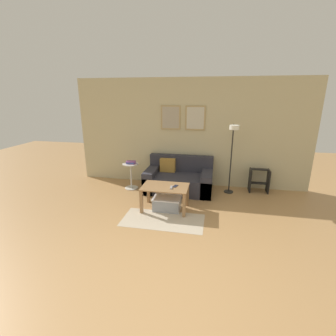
{
  "coord_description": "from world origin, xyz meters",
  "views": [
    {
      "loc": [
        0.63,
        -2.18,
        2.18
      ],
      "look_at": [
        -0.22,
        2.09,
        0.85
      ],
      "focal_mm": 26.0,
      "sensor_mm": 36.0,
      "label": 1
    }
  ],
  "objects_px": {
    "floor_lamp": "(233,145)",
    "cell_phone": "(175,186)",
    "storage_bin": "(167,203)",
    "book_stack": "(131,162)",
    "coffee_table": "(165,191)",
    "side_table": "(131,173)",
    "remote_control": "(171,187)",
    "couch": "(179,179)",
    "step_stool": "(259,180)"
  },
  "relations": [
    {
      "from": "floor_lamp",
      "to": "side_table",
      "type": "bearing_deg",
      "value": -179.09
    },
    {
      "from": "couch",
      "to": "step_stool",
      "type": "relative_size",
      "value": 2.86
    },
    {
      "from": "storage_bin",
      "to": "remote_control",
      "type": "distance_m",
      "value": 0.37
    },
    {
      "from": "remote_control",
      "to": "cell_phone",
      "type": "height_order",
      "value": "remote_control"
    },
    {
      "from": "floor_lamp",
      "to": "remote_control",
      "type": "bearing_deg",
      "value": -137.75
    },
    {
      "from": "floor_lamp",
      "to": "book_stack",
      "type": "height_order",
      "value": "floor_lamp"
    },
    {
      "from": "coffee_table",
      "to": "storage_bin",
      "type": "bearing_deg",
      "value": -12.96
    },
    {
      "from": "couch",
      "to": "floor_lamp",
      "type": "distance_m",
      "value": 1.45
    },
    {
      "from": "remote_control",
      "to": "step_stool",
      "type": "distance_m",
      "value": 2.27
    },
    {
      "from": "couch",
      "to": "storage_bin",
      "type": "bearing_deg",
      "value": -93.71
    },
    {
      "from": "couch",
      "to": "remote_control",
      "type": "xyz_separation_m",
      "value": [
        0.02,
        -1.12,
        0.22
      ]
    },
    {
      "from": "remote_control",
      "to": "side_table",
      "type": "bearing_deg",
      "value": 133.79
    },
    {
      "from": "coffee_table",
      "to": "floor_lamp",
      "type": "bearing_deg",
      "value": 37.48
    },
    {
      "from": "couch",
      "to": "floor_lamp",
      "type": "relative_size",
      "value": 0.97
    },
    {
      "from": "couch",
      "to": "cell_phone",
      "type": "height_order",
      "value": "couch"
    },
    {
      "from": "side_table",
      "to": "book_stack",
      "type": "bearing_deg",
      "value": -8.39
    },
    {
      "from": "side_table",
      "to": "remote_control",
      "type": "height_order",
      "value": "side_table"
    },
    {
      "from": "storage_bin",
      "to": "cell_phone",
      "type": "xyz_separation_m",
      "value": [
        0.15,
        0.05,
        0.35
      ]
    },
    {
      "from": "book_stack",
      "to": "floor_lamp",
      "type": "bearing_deg",
      "value": 0.97
    },
    {
      "from": "couch",
      "to": "floor_lamp",
      "type": "height_order",
      "value": "floor_lamp"
    },
    {
      "from": "couch",
      "to": "coffee_table",
      "type": "bearing_deg",
      "value": -95.92
    },
    {
      "from": "floor_lamp",
      "to": "storage_bin",
      "type": "bearing_deg",
      "value": -141.34
    },
    {
      "from": "coffee_table",
      "to": "side_table",
      "type": "distance_m",
      "value": 1.39
    },
    {
      "from": "coffee_table",
      "to": "remote_control",
      "type": "bearing_deg",
      "value": -23.79
    },
    {
      "from": "coffee_table",
      "to": "side_table",
      "type": "relative_size",
      "value": 1.44
    },
    {
      "from": "coffee_table",
      "to": "storage_bin",
      "type": "height_order",
      "value": "coffee_table"
    },
    {
      "from": "coffee_table",
      "to": "book_stack",
      "type": "distance_m",
      "value": 1.4
    },
    {
      "from": "couch",
      "to": "coffee_table",
      "type": "distance_m",
      "value": 1.07
    },
    {
      "from": "coffee_table",
      "to": "book_stack",
      "type": "bearing_deg",
      "value": 137.45
    },
    {
      "from": "step_stool",
      "to": "floor_lamp",
      "type": "bearing_deg",
      "value": -153.41
    },
    {
      "from": "storage_bin",
      "to": "cell_phone",
      "type": "distance_m",
      "value": 0.39
    },
    {
      "from": "step_stool",
      "to": "coffee_table",
      "type": "bearing_deg",
      "value": -146.0
    },
    {
      "from": "book_stack",
      "to": "remote_control",
      "type": "height_order",
      "value": "book_stack"
    },
    {
      "from": "storage_bin",
      "to": "floor_lamp",
      "type": "relative_size",
      "value": 0.34
    },
    {
      "from": "cell_phone",
      "to": "side_table",
      "type": "bearing_deg",
      "value": 158.78
    },
    {
      "from": "cell_phone",
      "to": "coffee_table",
      "type": "bearing_deg",
      "value": -153.46
    },
    {
      "from": "cell_phone",
      "to": "step_stool",
      "type": "bearing_deg",
      "value": 50.96
    },
    {
      "from": "remote_control",
      "to": "cell_phone",
      "type": "xyz_separation_m",
      "value": [
        0.06,
        0.1,
        -0.01
      ]
    },
    {
      "from": "couch",
      "to": "book_stack",
      "type": "relative_size",
      "value": 6.75
    },
    {
      "from": "side_table",
      "to": "book_stack",
      "type": "height_order",
      "value": "book_stack"
    },
    {
      "from": "side_table",
      "to": "step_stool",
      "type": "distance_m",
      "value": 2.99
    },
    {
      "from": "cell_phone",
      "to": "book_stack",
      "type": "bearing_deg",
      "value": 158.53
    },
    {
      "from": "coffee_table",
      "to": "remote_control",
      "type": "xyz_separation_m",
      "value": [
        0.13,
        -0.06,
        0.11
      ]
    },
    {
      "from": "side_table",
      "to": "step_stool",
      "type": "height_order",
      "value": "side_table"
    },
    {
      "from": "side_table",
      "to": "cell_phone",
      "type": "bearing_deg",
      "value": -36.18
    },
    {
      "from": "couch",
      "to": "step_stool",
      "type": "distance_m",
      "value": 1.84
    },
    {
      "from": "couch",
      "to": "step_stool",
      "type": "height_order",
      "value": "couch"
    },
    {
      "from": "remote_control",
      "to": "cell_phone",
      "type": "bearing_deg",
      "value": 52.46
    },
    {
      "from": "floor_lamp",
      "to": "cell_phone",
      "type": "distance_m",
      "value": 1.56
    },
    {
      "from": "storage_bin",
      "to": "floor_lamp",
      "type": "xyz_separation_m",
      "value": [
        1.22,
        0.98,
        1.01
      ]
    }
  ]
}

